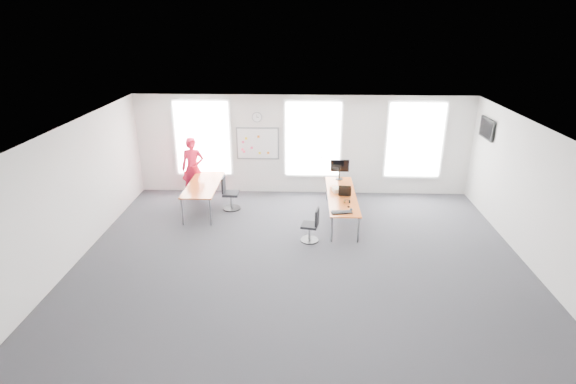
{
  "coord_description": "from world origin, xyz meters",
  "views": [
    {
      "loc": [
        0.04,
        -9.01,
        5.15
      ],
      "look_at": [
        -0.34,
        1.2,
        1.1
      ],
      "focal_mm": 28.0,
      "sensor_mm": 36.0,
      "label": 1
    }
  ],
  "objects_px": {
    "desk_left": "(204,186)",
    "headphones": "(347,201)",
    "desk_right": "(342,196)",
    "chair_right": "(312,227)",
    "person": "(193,168)",
    "chair_left": "(229,195)",
    "monitor": "(340,168)",
    "keyboard": "(342,212)"
  },
  "relations": [
    {
      "from": "desk_left",
      "to": "keyboard",
      "type": "height_order",
      "value": "desk_left"
    },
    {
      "from": "desk_right",
      "to": "headphones",
      "type": "relative_size",
      "value": 17.51
    },
    {
      "from": "keyboard",
      "to": "monitor",
      "type": "bearing_deg",
      "value": 75.69
    },
    {
      "from": "keyboard",
      "to": "headphones",
      "type": "bearing_deg",
      "value": 62.18
    },
    {
      "from": "desk_right",
      "to": "chair_right",
      "type": "bearing_deg",
      "value": -121.4
    },
    {
      "from": "desk_left",
      "to": "headphones",
      "type": "relative_size",
      "value": 13.18
    },
    {
      "from": "desk_left",
      "to": "person",
      "type": "xyz_separation_m",
      "value": [
        -0.5,
        0.93,
        0.2
      ]
    },
    {
      "from": "person",
      "to": "headphones",
      "type": "height_order",
      "value": "person"
    },
    {
      "from": "chair_right",
      "to": "keyboard",
      "type": "height_order",
      "value": "chair_right"
    },
    {
      "from": "desk_right",
      "to": "keyboard",
      "type": "distance_m",
      "value": 1.17
    },
    {
      "from": "desk_left",
      "to": "person",
      "type": "relative_size",
      "value": 1.16
    },
    {
      "from": "chair_right",
      "to": "headphones",
      "type": "relative_size",
      "value": 5.25
    },
    {
      "from": "desk_right",
      "to": "keyboard",
      "type": "xyz_separation_m",
      "value": [
        -0.09,
        -1.17,
        0.06
      ]
    },
    {
      "from": "chair_left",
      "to": "headphones",
      "type": "xyz_separation_m",
      "value": [
        3.2,
        -1.1,
        0.31
      ]
    },
    {
      "from": "desk_left",
      "to": "person",
      "type": "distance_m",
      "value": 1.08
    },
    {
      "from": "keyboard",
      "to": "headphones",
      "type": "height_order",
      "value": "headphones"
    },
    {
      "from": "person",
      "to": "monitor",
      "type": "xyz_separation_m",
      "value": [
        4.31,
        -0.18,
        0.13
      ]
    },
    {
      "from": "chair_right",
      "to": "desk_right",
      "type": "bearing_deg",
      "value": 159.76
    },
    {
      "from": "desk_left",
      "to": "headphones",
      "type": "xyz_separation_m",
      "value": [
        3.88,
        -1.01,
        0.02
      ]
    },
    {
      "from": "person",
      "to": "desk_right",
      "type": "bearing_deg",
      "value": -23.91
    },
    {
      "from": "monitor",
      "to": "person",
      "type": "bearing_deg",
      "value": 177.77
    },
    {
      "from": "headphones",
      "to": "chair_left",
      "type": "bearing_deg",
      "value": 170.13
    },
    {
      "from": "person",
      "to": "headphones",
      "type": "bearing_deg",
      "value": -29.91
    },
    {
      "from": "person",
      "to": "headphones",
      "type": "distance_m",
      "value": 4.8
    },
    {
      "from": "person",
      "to": "monitor",
      "type": "height_order",
      "value": "person"
    },
    {
      "from": "chair_right",
      "to": "keyboard",
      "type": "distance_m",
      "value": 0.8
    },
    {
      "from": "headphones",
      "to": "monitor",
      "type": "relative_size",
      "value": 0.27
    },
    {
      "from": "desk_left",
      "to": "person",
      "type": "height_order",
      "value": "person"
    },
    {
      "from": "keyboard",
      "to": "headphones",
      "type": "relative_size",
      "value": 3.12
    },
    {
      "from": "person",
      "to": "monitor",
      "type": "bearing_deg",
      "value": -8.47
    },
    {
      "from": "chair_right",
      "to": "keyboard",
      "type": "bearing_deg",
      "value": 113.15
    },
    {
      "from": "desk_left",
      "to": "keyboard",
      "type": "bearing_deg",
      "value": -23.57
    },
    {
      "from": "desk_right",
      "to": "person",
      "type": "bearing_deg",
      "value": 162.14
    },
    {
      "from": "keyboard",
      "to": "monitor",
      "type": "height_order",
      "value": "monitor"
    },
    {
      "from": "desk_right",
      "to": "keyboard",
      "type": "bearing_deg",
      "value": -94.22
    },
    {
      "from": "desk_right",
      "to": "monitor",
      "type": "distance_m",
      "value": 1.27
    },
    {
      "from": "monitor",
      "to": "keyboard",
      "type": "bearing_deg",
      "value": -92.25
    },
    {
      "from": "keyboard",
      "to": "headphones",
      "type": "distance_m",
      "value": 0.64
    },
    {
      "from": "headphones",
      "to": "desk_left",
      "type": "bearing_deg",
      "value": 174.57
    },
    {
      "from": "chair_right",
      "to": "person",
      "type": "distance_m",
      "value": 4.45
    },
    {
      "from": "person",
      "to": "chair_right",
      "type": "bearing_deg",
      "value": -43.79
    },
    {
      "from": "chair_right",
      "to": "chair_left",
      "type": "bearing_deg",
      "value": -117.77
    }
  ]
}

